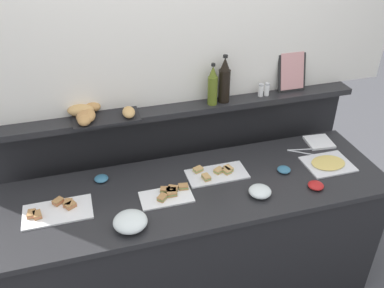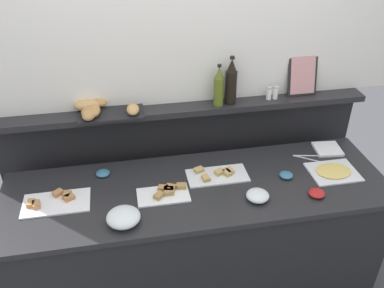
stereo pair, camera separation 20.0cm
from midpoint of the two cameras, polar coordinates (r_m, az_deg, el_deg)
The scene contains 20 objects.
ground_plane at distance 3.52m, azimuth -3.73°, elevation -11.87°, with size 12.00×12.00×0.00m, color #4C4C51.
buffet_counter at distance 2.78m, azimuth -1.21°, elevation -13.39°, with size 2.29×0.71×0.92m.
back_ledge_unit at distance 3.05m, azimuth -3.87°, elevation -4.04°, with size 2.45×0.22×1.23m.
sandwich_platter_side at distance 2.40m, azimuth -5.67°, elevation -6.98°, with size 0.30×0.17×0.04m.
sandwich_platter_rear at distance 2.56m, azimuth 1.14°, elevation -4.10°, with size 0.37×0.18×0.04m.
sandwich_platter_front at distance 2.44m, azimuth -20.35°, elevation -8.64°, with size 0.37×0.21×0.04m.
cold_cuts_platter at distance 2.75m, azimuth 16.18°, elevation -2.65°, with size 0.29×0.24×0.02m.
glass_bowl_large at distance 2.41m, azimuth 6.94°, elevation -6.57°, with size 0.13×0.13×0.05m.
glass_bowl_medium at distance 2.23m, azimuth -11.04°, elevation -10.53°, with size 0.18×0.18×0.07m.
condiment_bowl_teal at distance 2.63m, azimuth 10.33°, elevation -3.48°, with size 0.08×0.08×0.03m, color teal.
condiment_bowl_dark at distance 2.59m, azimuth -14.50°, elevation -4.67°, with size 0.08×0.08×0.03m, color teal.
condiment_bowl_red at distance 2.53m, azimuth 14.45°, elevation -5.59°, with size 0.09×0.09×0.03m, color red.
serving_tongs at distance 2.84m, azimuth 12.69°, elevation -1.01°, with size 0.18×0.11×0.01m.
napkin_stack at distance 2.96m, azimuth 15.18°, elevation 0.22°, with size 0.17×0.17×0.02m, color white.
olive_oil_bottle at distance 2.65m, azimuth 0.68°, elevation 7.87°, with size 0.06×0.06×0.28m.
wine_bottle_dark at distance 2.68m, azimuth 2.31°, elevation 8.56°, with size 0.08×0.08×0.32m.
salt_shaker at distance 2.82m, azimuth 7.40°, elevation 7.29°, with size 0.03×0.03×0.09m.
pepper_shaker at distance 2.83m, azimuth 8.23°, elevation 7.38°, with size 0.03×0.03×0.09m.
bread_basket at distance 2.61m, azimuth -15.31°, elevation 4.02°, with size 0.43×0.30×0.08m.
framed_picture at distance 2.91m, azimuth 11.60°, elevation 9.73°, with size 0.20×0.07×0.27m.
Camera 1 is at (-0.58, -1.85, 2.46)m, focal length 38.95 mm.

